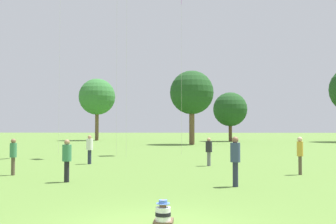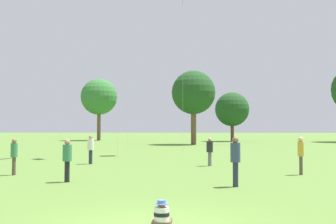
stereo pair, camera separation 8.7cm
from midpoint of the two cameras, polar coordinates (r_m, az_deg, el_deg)
seated_toddler at (r=9.15m, az=-0.99°, el=-14.69°), size 0.44×0.55×0.57m
person_standing_0 at (r=14.85m, az=9.57°, el=-6.40°), size 0.52×0.52×1.86m
person_standing_1 at (r=24.06m, az=-11.41°, el=-5.01°), size 0.48×0.48×1.72m
person_standing_2 at (r=19.48m, az=-21.67°, el=-5.57°), size 0.34×0.34×1.68m
person_standing_3 at (r=19.29m, az=18.48°, el=-5.45°), size 0.36×0.36×1.75m
person_standing_4 at (r=16.38m, az=-14.62°, el=-6.30°), size 0.49×0.49×1.71m
person_standing_7 at (r=22.58m, az=5.83°, el=-5.40°), size 0.48×0.48×1.61m
distant_tree_1 at (r=62.38m, az=8.97°, el=0.38°), size 5.34×5.34×7.70m
distant_tree_2 at (r=67.17m, az=-10.29°, el=2.17°), size 6.10×6.10×10.40m
distant_tree_3 at (r=50.67m, az=3.42°, el=2.79°), size 5.63×5.63×9.51m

